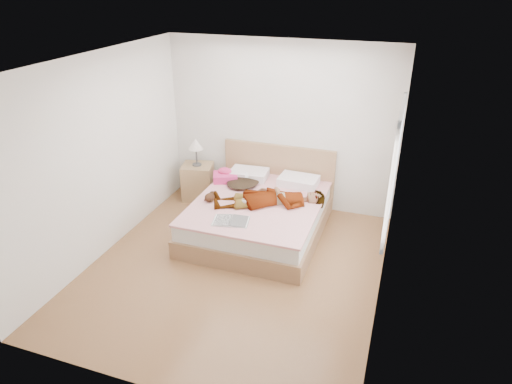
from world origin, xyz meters
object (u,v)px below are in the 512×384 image
woman (270,195)px  plush_toy (210,197)px  phone (246,175)px  coffee_mug (245,203)px  bed (260,213)px  nightstand (198,179)px  towel (225,176)px  magazine (231,221)px

woman → plush_toy: woman is taller
woman → phone: bearing=-151.9°
phone → coffee_mug: bearing=-94.8°
phone → bed: bearing=-68.4°
nightstand → plush_toy: bearing=-55.2°
phone → coffee_mug: 0.68m
coffee_mug → plush_toy: (-0.53, 0.01, 0.01)m
bed → towel: (-0.71, 0.42, 0.31)m
woman → phone: 0.64m
towel → nightstand: size_ratio=0.43×
woman → bed: size_ratio=0.76×
woman → magazine: (-0.32, -0.69, -0.10)m
woman → bed: 0.39m
phone → nightstand: nightstand is taller
towel → coffee_mug: towel is taller
woman → plush_toy: size_ratio=7.38×
phone → coffee_mug: size_ratio=0.68×
magazine → plush_toy: size_ratio=2.40×
plush_toy → bed: bearing=24.4°
plush_toy → phone: bearing=63.2°
phone → nightstand: bearing=138.3°
towel → coffee_mug: 0.93m
woman → magazine: woman is taller
magazine → nightstand: (-1.16, 1.41, -0.17)m
bed → magazine: bearing=-101.2°
nightstand → magazine: bearing=-50.6°
magazine → nightstand: size_ratio=0.49×
magazine → coffee_mug: coffee_mug is taller
phone → plush_toy: size_ratio=0.44×
plush_toy → nightstand: nightstand is taller
towel → nightstand: 0.69m
woman → bed: bearing=-135.0°
coffee_mug → nightstand: (-1.19, 0.96, -0.22)m
magazine → coffee_mug: 0.46m
phone → bed: 0.62m
towel → magazine: towel is taller
woman → nightstand: bearing=-139.4°
phone → coffee_mug: phone is taller
bed → coffee_mug: (-0.12, -0.30, 0.29)m
towel → magazine: 1.31m
phone → towel: 0.41m
woman → coffee_mug: (-0.29, -0.23, -0.06)m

